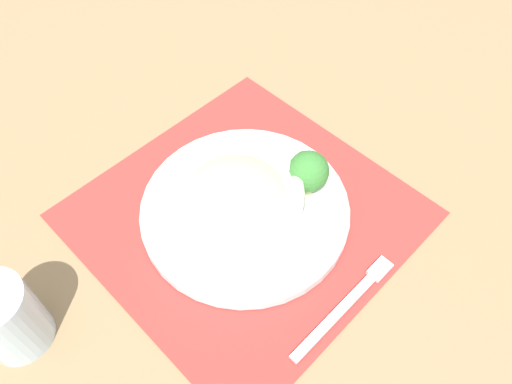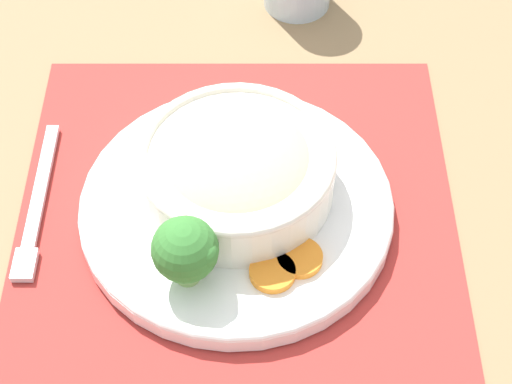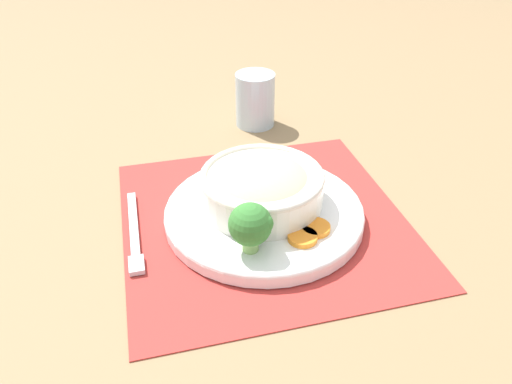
{
  "view_description": "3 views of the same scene",
  "coord_description": "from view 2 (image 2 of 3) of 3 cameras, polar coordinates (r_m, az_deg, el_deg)",
  "views": [
    {
      "loc": [
        0.3,
        -0.26,
        0.59
      ],
      "look_at": [
        0.01,
        0.02,
        0.05
      ],
      "focal_mm": 35.0,
      "sensor_mm": 36.0,
      "label": 1
    },
    {
      "loc": [
        -0.04,
        0.48,
        0.64
      ],
      "look_at": [
        -0.02,
        0.01,
        0.05
      ],
      "focal_mm": 60.0,
      "sensor_mm": 36.0,
      "label": 2
    },
    {
      "loc": [
        0.13,
        0.57,
        0.45
      ],
      "look_at": [
        0.01,
        0.0,
        0.05
      ],
      "focal_mm": 35.0,
      "sensor_mm": 36.0,
      "label": 3
    }
  ],
  "objects": [
    {
      "name": "carrot_slice_middle",
      "position": [
        0.75,
        2.93,
        -4.4
      ],
      "size": [
        0.04,
        0.04,
        0.01
      ],
      "color": "orange",
      "rests_on": "plate"
    },
    {
      "name": "placemat",
      "position": [
        0.8,
        -1.29,
        -1.5
      ],
      "size": [
        0.42,
        0.43,
        0.0
      ],
      "color": "#B2332D",
      "rests_on": "ground_plane"
    },
    {
      "name": "bowl",
      "position": [
        0.77,
        -1.47,
        1.65
      ],
      "size": [
        0.18,
        0.18,
        0.06
      ],
      "color": "silver",
      "rests_on": "plate"
    },
    {
      "name": "broccoli_floret",
      "position": [
        0.71,
        -4.72,
        -3.89
      ],
      "size": [
        0.06,
        0.06,
        0.07
      ],
      "color": "#84AD5B",
      "rests_on": "plate"
    },
    {
      "name": "ground_plane",
      "position": [
        0.8,
        -1.28,
        -1.59
      ],
      "size": [
        4.0,
        4.0,
        0.0
      ],
      "primitive_type": "plane",
      "color": "#8C704C"
    },
    {
      "name": "carrot_slice_near",
      "position": [
        0.74,
        1.1,
        -5.36
      ],
      "size": [
        0.04,
        0.04,
        0.01
      ],
      "color": "orange",
      "rests_on": "plate"
    },
    {
      "name": "plate",
      "position": [
        0.79,
        -1.3,
        -0.92
      ],
      "size": [
        0.29,
        0.29,
        0.02
      ],
      "color": "white",
      "rests_on": "placemat"
    },
    {
      "name": "fork",
      "position": [
        0.82,
        -14.51,
        -1.46
      ],
      "size": [
        0.02,
        0.18,
        0.01
      ],
      "rotation": [
        0.0,
        0.0,
        0.03
      ],
      "color": "silver",
      "rests_on": "placemat"
    }
  ]
}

